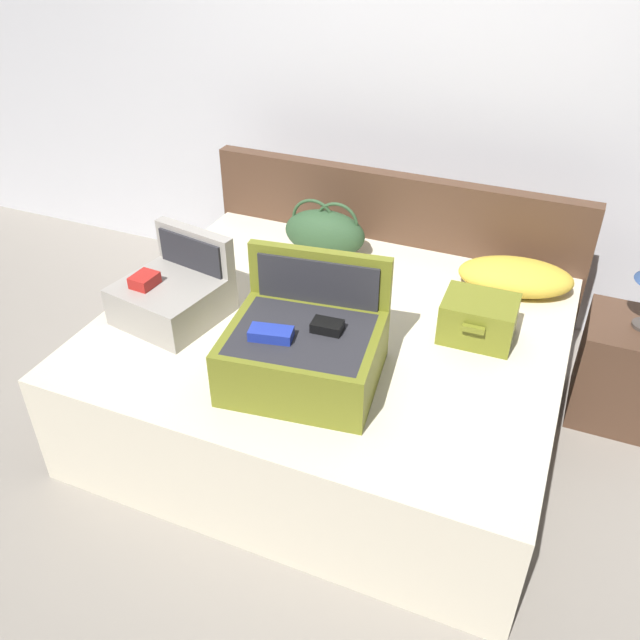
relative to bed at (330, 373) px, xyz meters
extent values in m
plane|color=gray|center=(0.00, -0.40, -0.26)|extent=(12.00, 12.00, 0.00)
cube|color=silver|center=(0.00, 1.25, 1.04)|extent=(8.00, 0.10, 2.60)
cube|color=beige|center=(0.00, 0.00, 0.00)|extent=(1.91, 1.61, 0.53)
cube|color=#4C3323|center=(0.00, 0.84, 0.18)|extent=(1.95, 0.08, 0.89)
cube|color=olive|center=(0.04, -0.39, 0.38)|extent=(0.60, 0.51, 0.22)
cube|color=#28282D|center=(0.04, -0.39, 0.41)|extent=(0.53, 0.45, 0.16)
cube|color=#1E33A5|center=(-0.04, -0.46, 0.51)|extent=(0.17, 0.11, 0.04)
cube|color=black|center=(0.12, -0.34, 0.51)|extent=(0.12, 0.08, 0.04)
cube|color=olive|center=(0.01, -0.16, 0.48)|extent=(0.55, 0.11, 0.44)
cube|color=#28282D|center=(0.02, -0.18, 0.48)|extent=(0.47, 0.07, 0.37)
cube|color=gray|center=(-0.65, -0.23, 0.35)|extent=(0.45, 0.41, 0.17)
cube|color=#28282D|center=(-0.65, -0.23, 0.38)|extent=(0.39, 0.36, 0.12)
cube|color=#B21E19|center=(-0.73, -0.26, 0.46)|extent=(0.10, 0.12, 0.05)
cube|color=gray|center=(-0.62, -0.03, 0.44)|extent=(0.40, 0.12, 0.35)
cube|color=#28282D|center=(-0.62, -0.07, 0.44)|extent=(0.33, 0.07, 0.29)
cube|color=olive|center=(0.58, 0.15, 0.33)|extent=(0.30, 0.24, 0.12)
cube|color=#28282D|center=(0.58, 0.15, 0.34)|extent=(0.26, 0.21, 0.09)
cube|color=#1E33A5|center=(0.53, 0.12, 0.41)|extent=(0.10, 0.05, 0.05)
cube|color=#99999E|center=(0.63, 0.17, 0.41)|extent=(0.07, 0.07, 0.05)
cube|color=olive|center=(0.58, 0.15, 0.42)|extent=(0.30, 0.24, 0.06)
cube|color=olive|center=(0.59, 0.02, 0.39)|extent=(0.09, 0.03, 0.02)
ellipsoid|color=#2D4C2D|center=(-0.26, 0.56, 0.38)|extent=(0.42, 0.24, 0.23)
torus|color=#2D4C2D|center=(-0.32, 0.56, 0.45)|extent=(0.22, 0.03, 0.22)
torus|color=#2D4C2D|center=(-0.20, 0.57, 0.45)|extent=(0.22, 0.03, 0.22)
ellipsoid|color=gold|center=(0.67, 0.58, 0.34)|extent=(0.55, 0.36, 0.14)
cube|color=#4C3323|center=(1.23, 0.55, -0.02)|extent=(0.44, 0.40, 0.50)
camera|label=1|loc=(0.85, -2.15, 1.87)|focal=37.20mm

